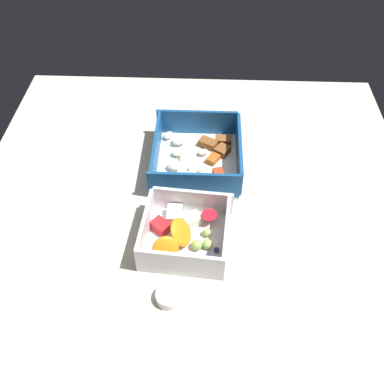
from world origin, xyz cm
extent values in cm
cube|color=beige|center=(0.00, 0.00, 1.00)|extent=(80.00, 80.00, 2.00)
cube|color=white|center=(-10.47, 0.36, 2.30)|extent=(18.13, 16.27, 0.60)
cube|color=#19518C|center=(-19.22, 0.38, 5.30)|extent=(0.64, 16.23, 5.41)
cube|color=#19518C|center=(-1.73, 0.34, 5.30)|extent=(0.64, 16.23, 5.41)
cube|color=#19518C|center=(-10.46, 8.17, 5.30)|extent=(16.89, 0.64, 5.41)
cube|color=#19518C|center=(-10.49, -7.45, 5.30)|extent=(16.89, 0.64, 5.41)
ellipsoid|color=beige|center=(-5.26, -4.04, 3.47)|extent=(3.04, 2.86, 1.24)
ellipsoid|color=beige|center=(-11.91, -3.58, 3.41)|extent=(1.68, 2.35, 1.15)
ellipsoid|color=beige|center=(-17.16, -5.76, 3.39)|extent=(2.77, 2.58, 1.13)
ellipsoid|color=beige|center=(-8.12, -4.08, 3.47)|extent=(2.36, 2.87, 1.24)
ellipsoid|color=beige|center=(-12.46, 1.39, 3.34)|extent=(2.04, 2.46, 1.06)
ellipsoid|color=beige|center=(-15.24, -3.58, 3.54)|extent=(2.47, 3.06, 1.35)
ellipsoid|color=beige|center=(-6.90, 1.49, 3.36)|extent=(2.39, 2.63, 1.08)
cube|color=#AD5B1E|center=(-4.21, 0.56, 3.28)|extent=(3.35, 3.38, 1.36)
cube|color=brown|center=(-15.14, 2.32, 3.30)|extent=(3.58, 4.14, 1.40)
cube|color=#AD5B1E|center=(-10.78, 3.37, 3.14)|extent=(3.20, 2.95, 1.09)
cube|color=red|center=(-5.79, 4.54, 3.39)|extent=(3.83, 2.66, 1.58)
cube|color=brown|center=(-13.07, 5.14, 3.32)|extent=(3.47, 3.41, 1.43)
cube|color=brown|center=(-16.04, 5.33, 3.33)|extent=(2.22, 3.33, 1.47)
cube|color=#387A33|center=(-8.14, -1.29, 2.70)|extent=(0.60, 0.40, 0.20)
cube|color=#387A33|center=(-6.30, 1.31, 2.70)|extent=(0.60, 0.40, 0.20)
cube|color=#387A33|center=(-3.94, -1.51, 2.70)|extent=(0.60, 0.40, 0.20)
cube|color=#387A33|center=(-10.89, -3.13, 2.70)|extent=(0.60, 0.40, 0.20)
cube|color=#387A33|center=(-15.98, -4.95, 2.70)|extent=(0.60, 0.40, 0.20)
cube|color=white|center=(8.04, -0.96, 2.30)|extent=(14.34, 14.60, 0.60)
cube|color=white|center=(1.75, -0.42, 5.02)|extent=(1.75, 13.53, 4.84)
cube|color=white|center=(14.34, -1.50, 5.02)|extent=(1.75, 13.53, 4.84)
cube|color=white|center=(8.59, 5.48, 5.02)|extent=(12.04, 1.62, 4.84)
cube|color=white|center=(7.49, -7.40, 5.02)|extent=(12.04, 1.62, 4.84)
ellipsoid|color=orange|center=(8.42, -1.69, 4.98)|extent=(5.43, 4.89, 4.57)
ellipsoid|color=orange|center=(11.57, -3.87, 4.88)|extent=(4.12, 4.84, 4.36)
cube|color=red|center=(6.19, -5.17, 3.49)|extent=(3.58, 3.69, 1.77)
cube|color=#F4EACC|center=(4.64, -0.17, 3.46)|extent=(3.44, 3.58, 1.72)
cube|color=#F4EACC|center=(3.79, -3.02, 3.61)|extent=(3.38, 2.54, 2.01)
sphere|color=#9ECC60|center=(9.42, 2.58, 3.42)|extent=(1.63, 1.63, 1.63)
sphere|color=#9ECC60|center=(7.03, 2.44, 3.31)|extent=(1.42, 1.42, 1.42)
sphere|color=#9ECC60|center=(9.71, 0.90, 3.50)|extent=(1.79, 1.79, 1.79)
cone|color=red|center=(4.37, 2.77, 3.65)|extent=(2.63, 2.63, 2.10)
sphere|color=navy|center=(11.51, 2.70, 3.05)|extent=(0.90, 0.90, 0.90)
sphere|color=navy|center=(10.28, 4.08, 3.07)|extent=(0.94, 0.94, 0.94)
sphere|color=navy|center=(13.17, 3.76, 3.15)|extent=(1.10, 1.10, 1.10)
sphere|color=navy|center=(12.09, 1.51, 3.19)|extent=(1.18, 1.18, 1.18)
sphere|color=navy|center=(13.50, 0.53, 3.19)|extent=(1.19, 1.19, 1.19)
cylinder|color=white|center=(18.55, -2.84, 2.77)|extent=(3.98, 3.98, 1.53)
camera|label=1|loc=(49.65, 1.77, 59.30)|focal=40.13mm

